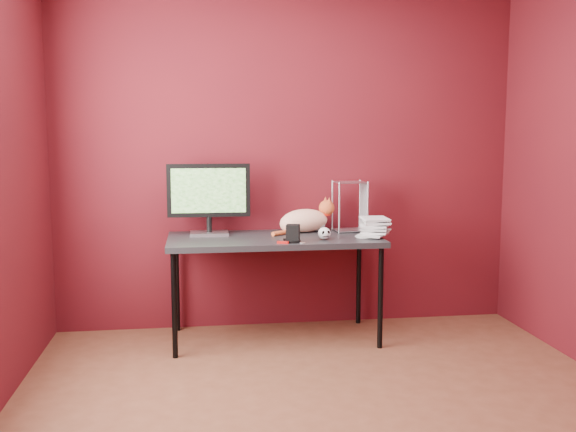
{
  "coord_description": "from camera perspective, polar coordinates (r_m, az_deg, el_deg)",
  "views": [
    {
      "loc": [
        -0.69,
        -3.1,
        1.48
      ],
      "look_at": [
        -0.08,
        1.15,
        0.93
      ],
      "focal_mm": 40.0,
      "sensor_mm": 36.0,
      "label": 1
    }
  ],
  "objects": [
    {
      "name": "cat",
      "position": [
        4.77,
        1.52,
        -0.38
      ],
      "size": [
        0.5,
        0.32,
        0.26
      ],
      "rotation": [
        0.0,
        0.0,
        0.27
      ],
      "color": "orange",
      "rests_on": "desk"
    },
    {
      "name": "black_gadget",
      "position": [
        4.36,
        -0.13,
        -2.15
      ],
      "size": [
        0.05,
        0.03,
        0.02
      ],
      "primitive_type": "cube",
      "rotation": [
        0.0,
        0.0,
        -0.14
      ],
      "color": "black",
      "rests_on": "desk"
    },
    {
      "name": "washer",
      "position": [
        4.3,
        1.28,
        -2.4
      ],
      "size": [
        0.04,
        0.04,
        0.0
      ],
      "primitive_type": "cylinder",
      "color": "silver",
      "rests_on": "desk"
    },
    {
      "name": "monitor",
      "position": [
        4.65,
        -7.06,
        1.82
      ],
      "size": [
        0.59,
        0.19,
        0.51
      ],
      "rotation": [
        0.0,
        0.0,
        -0.01
      ],
      "color": "silver",
      "rests_on": "desk"
    },
    {
      "name": "book_stack",
      "position": [
        4.59,
        6.69,
        7.38
      ],
      "size": [
        0.29,
        0.3,
        1.47
      ],
      "rotation": [
        0.0,
        0.0,
        -0.36
      ],
      "color": "beige",
      "rests_on": "desk"
    },
    {
      "name": "desk",
      "position": [
        4.57,
        -1.23,
        -2.48
      ],
      "size": [
        1.5,
        0.7,
        0.75
      ],
      "color": "black",
      "rests_on": "ground"
    },
    {
      "name": "pocket_knife",
      "position": [
        4.28,
        -0.45,
        -2.37
      ],
      "size": [
        0.08,
        0.05,
        0.02
      ],
      "primitive_type": "cube",
      "rotation": [
        0.0,
        0.0,
        -0.36
      ],
      "color": "#B20F0D",
      "rests_on": "desk"
    },
    {
      "name": "room",
      "position": [
        3.17,
        4.43,
        6.72
      ],
      "size": [
        3.52,
        3.52,
        2.61
      ],
      "color": "#572E1E",
      "rests_on": "ground"
    },
    {
      "name": "wire_rack",
      "position": [
        4.81,
        5.52,
        0.87
      ],
      "size": [
        0.23,
        0.2,
        0.38
      ],
      "rotation": [
        0.0,
        0.0,
        0.08
      ],
      "color": "silver",
      "rests_on": "desk"
    },
    {
      "name": "speaker",
      "position": [
        4.32,
        0.44,
        -1.62
      ],
      "size": [
        0.11,
        0.11,
        0.12
      ],
      "rotation": [
        0.0,
        0.0,
        -0.29
      ],
      "color": "black",
      "rests_on": "desk"
    },
    {
      "name": "skull_mug",
      "position": [
        4.43,
        3.25,
        -1.56
      ],
      "size": [
        0.09,
        0.09,
        0.08
      ],
      "rotation": [
        0.0,
        0.0,
        0.09
      ],
      "color": "white",
      "rests_on": "desk"
    }
  ]
}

